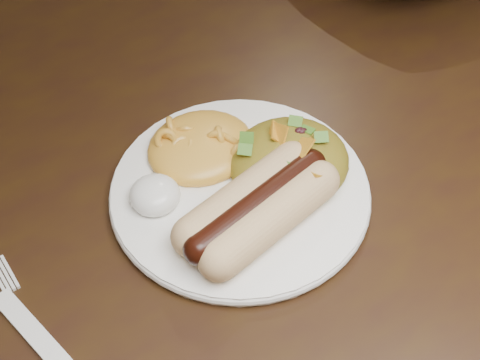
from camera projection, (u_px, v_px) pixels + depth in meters
table at (213, 219)px, 0.73m from camera, size 1.60×0.90×0.75m
plate at (240, 192)px, 0.62m from camera, size 0.26×0.26×0.01m
hotdog at (258, 207)px, 0.58m from camera, size 0.13×0.09×0.03m
mac_and_cheese at (200, 136)px, 0.63m from camera, size 0.10×0.09×0.04m
sour_cream at (154, 191)px, 0.60m from camera, size 0.04×0.04×0.03m
taco_salad at (290, 152)px, 0.62m from camera, size 0.11×0.10×0.05m
fork at (37, 337)px, 0.54m from camera, size 0.05×0.16×0.00m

